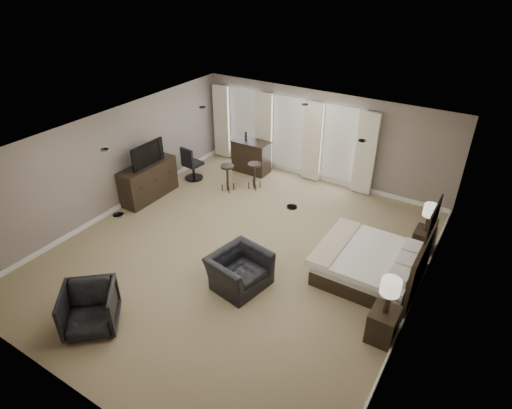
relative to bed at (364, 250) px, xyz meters
The scene contains 16 objects.
room 2.76m from the bed, 164.55° to the right, with size 7.60×8.60×2.64m.
window_bay 4.97m from the bed, 136.52° to the left, with size 5.25×0.20×2.30m.
bed is the anchor object (origin of this frame).
nightstand_near 1.73m from the bed, 58.46° to the right, with size 0.45×0.55×0.60m, color black.
nightstand_far 1.73m from the bed, 58.46° to the left, with size 0.43×0.53×0.58m, color black.
lamp_near 1.73m from the bed, 58.46° to the right, with size 0.33×0.33×0.68m, color beige.
lamp_far 1.72m from the bed, 58.46° to the left, with size 0.31×0.31×0.64m, color beige.
wall_art 1.59m from the bed, ahead, with size 0.04×0.96×0.56m, color slate.
dresser 6.03m from the bed, behind, with size 0.55×1.69×0.98m, color black.
tv 6.05m from the bed, behind, with size 1.09×0.63×0.14m, color black.
armchair_near 2.54m from the bed, 140.79° to the right, with size 1.11×0.72×0.97m, color black.
armchair_far 5.31m from the bed, 132.23° to the right, with size 0.90×0.84×0.92m, color black.
bar_counter 5.38m from the bed, 147.49° to the left, with size 1.13×0.59×0.99m, color black.
bar_stool_left 4.70m from the bed, 161.20° to the left, with size 0.37×0.37×0.78m, color black.
bar_stool_right 4.37m from the bed, 152.55° to the left, with size 0.37×0.37×0.77m, color black.
desk_chair 5.93m from the bed, 164.57° to the left, with size 0.52×0.52×1.03m, color black.
Camera 1 is at (4.39, -6.35, 5.81)m, focal length 30.00 mm.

